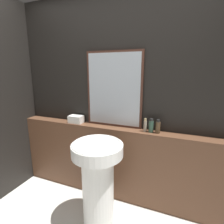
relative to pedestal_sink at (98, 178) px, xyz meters
name	(u,v)px	position (x,y,z in m)	size (l,w,h in m)	color
wall_back	(117,101)	(-0.02, 0.59, 0.71)	(8.00, 0.06, 2.50)	black
vanity_counter	(113,162)	(-0.02, 0.48, -0.07)	(2.63, 0.17, 0.94)	brown
pedestal_sink	(98,178)	(0.00, 0.00, 0.00)	(0.51, 0.51, 0.93)	white
mirror	(114,90)	(-0.04, 0.54, 0.85)	(0.70, 0.03, 0.90)	#47281E
towel_stack	(76,119)	(-0.55, 0.48, 0.45)	(0.18, 0.13, 0.10)	white
shampoo_bottle	(145,125)	(0.37, 0.48, 0.47)	(0.04, 0.04, 0.15)	gray
conditioner_bottle	(151,126)	(0.44, 0.48, 0.47)	(0.05, 0.05, 0.16)	#2D4C3D
lotion_bottle	(158,127)	(0.51, 0.48, 0.47)	(0.05, 0.05, 0.16)	#4C3823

